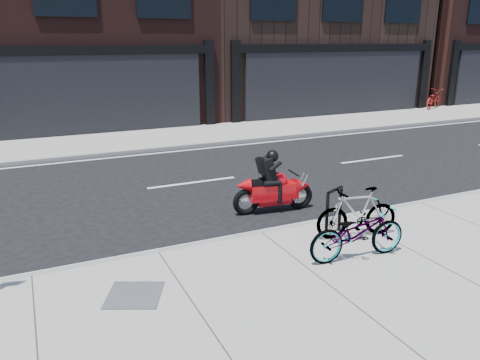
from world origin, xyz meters
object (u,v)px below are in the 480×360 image
motorcycle (277,186)px  bicycle_far (433,99)px  bicycle_front (358,232)px  bicycle_rear (357,213)px  bike_rack (334,208)px  utility_grate (134,295)px

motorcycle → bicycle_far: size_ratio=0.98×
bicycle_front → bicycle_rear: size_ratio=1.12×
bike_rack → utility_grate: bearing=-170.7°
bike_rack → bicycle_front: bicycle_front is taller
bicycle_rear → utility_grate: bicycle_rear is taller
bicycle_front → utility_grate: 3.67m
motorcycle → bicycle_far: (14.85, 9.77, 0.06)m
bike_rack → utility_grate: (-3.86, -0.63, -0.52)m
bicycle_front → bicycle_rear: (0.55, 0.71, 0.01)m
bicycle_rear → bicycle_far: 18.63m
bicycle_front → bicycle_far: (14.91, 12.58, 0.04)m
bicycle_front → utility_grate: bicycle_front is taller
bike_rack → motorcycle: motorcycle is taller
bicycle_front → motorcycle: bearing=3.7°
utility_grate → bicycle_far: bearing=33.4°
bicycle_rear → bicycle_far: size_ratio=0.83×
motorcycle → bicycle_far: 17.78m
bicycle_front → bicycle_far: bicycle_far is taller
bike_rack → motorcycle: (-0.17, 1.83, -0.09)m
bicycle_far → utility_grate: bicycle_far is taller
bicycle_rear → bicycle_far: (14.36, 11.87, 0.03)m
bicycle_far → bike_rack: bearing=101.7°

